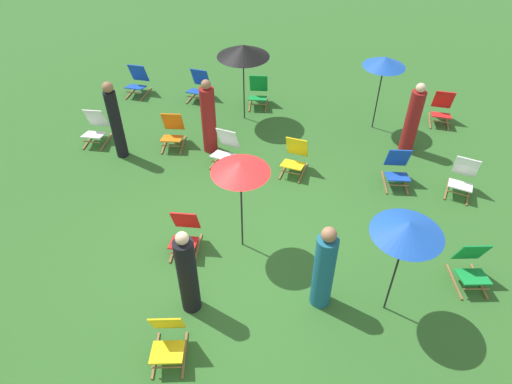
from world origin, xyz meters
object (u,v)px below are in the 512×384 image
Objects in this scene: deckchair_11 at (226,148)px; deckchair_14 at (397,169)px; deckchair_9 at (168,339)px; person_1 at (115,121)px; deckchair_12 at (463,177)px; umbrella_1 at (243,51)px; deckchair_6 at (96,128)px; umbrella_3 at (408,229)px; deckchair_8 at (295,157)px; deckchair_0 at (137,81)px; deckchair_1 at (471,266)px; deckchair_15 at (442,109)px; deckchair_4 at (258,92)px; deckchair_2 at (185,233)px; person_4 at (187,274)px; person_2 at (209,119)px; deckchair_5 at (173,131)px; person_0 at (324,269)px; person_3 at (412,120)px; umbrella_2 at (385,62)px; umbrella_0 at (240,168)px; deckchair_3 at (199,86)px.

deckchair_11 and deckchair_14 have the same top height.
deckchair_9 is 0.45× the size of person_1.
umbrella_1 is at bearing 173.29° from deckchair_12.
umbrella_3 is (6.80, -3.67, 1.49)m from deckchair_6.
deckchair_8 is 0.44× the size of person_1.
deckchair_12 is (8.41, -0.33, 0.00)m from deckchair_6.
deckchair_0 is 9.65m from deckchair_1.
person_1 is (0.83, -0.45, 0.56)m from deckchair_6.
deckchair_0 and deckchair_12 have the same top height.
umbrella_3 reaches higher than deckchair_15.
deckchair_14 is at bearing -44.27° from deckchair_4.
deckchair_9 is at bearing -84.30° from deckchair_2.
person_4 is at bearing -98.28° from deckchair_8.
deckchair_8 and deckchair_9 have the same top height.
deckchair_6 is at bearing -134.61° from person_2.
deckchair_2 is at bearing -75.23° from deckchair_5.
person_3 is (1.65, 4.76, 0.01)m from person_0.
person_4 is (3.65, -4.22, 0.44)m from deckchair_6.
deckchair_1 is 5.17m from deckchair_9.
deckchair_1 is 1.01× the size of deckchair_14.
deckchair_2 is 2.74m from deckchair_11.
deckchair_0 is 0.48× the size of person_3.
deckchair_14 is 1.42m from person_3.
deckchair_5 and deckchair_11 have the same top height.
person_3 is at bearing -46.74° from umbrella_2.
deckchair_11 is (-4.93, 2.57, 0.00)m from deckchair_1.
person_3 reaches higher than deckchair_6.
person_4 is at bearing 72.65° from deckchair_9.
person_1 reaches higher than person_0.
deckchair_8 is (1.33, -2.73, 0.00)m from deckchair_4.
deckchair_12 is 0.44× the size of umbrella_0.
person_1 is (-2.48, -2.13, -0.92)m from umbrella_1.
umbrella_0 is (2.32, -2.91, 1.47)m from deckchair_5.
umbrella_0 is 1.07× the size of person_2.
deckchair_0 is at bearing 159.18° from deckchair_8.
umbrella_3 reaches higher than deckchair_11.
deckchair_8 and deckchair_14 have the same top height.
deckchair_6 is 0.42× the size of umbrella_1.
deckchair_1 is 8.27m from deckchair_3.
deckchair_15 is at bearing 45.77° from deckchair_9.
deckchair_12 is at bearing 64.16° from umbrella_3.
deckchair_3 is 8.03m from umbrella_3.
person_2 is 1.05× the size of person_4.
umbrella_3 is at bearing -68.56° from deckchair_4.
deckchair_14 is 3.72m from person_0.
deckchair_0 is at bearing -166.11° from person_0.
deckchair_6 is at bearing -119.79° from deckchair_3.
umbrella_0 is 0.98× the size of umbrella_1.
deckchair_12 is 0.50× the size of person_4.
umbrella_3 reaches higher than deckchair_5.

